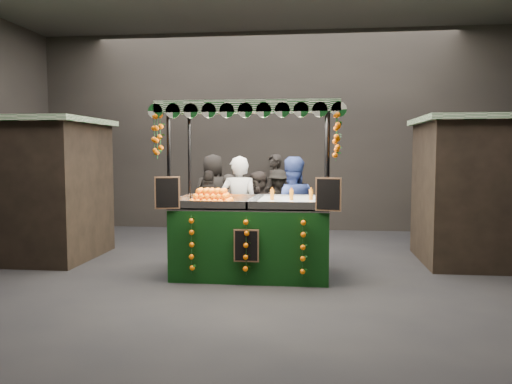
# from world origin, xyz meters

# --- Properties ---
(ground) EXTENTS (12.00, 12.00, 0.00)m
(ground) POSITION_xyz_m (0.00, 0.00, 0.00)
(ground) COLOR black
(ground) RESTS_ON ground
(market_hall) EXTENTS (12.10, 10.10, 5.05)m
(market_hall) POSITION_xyz_m (0.00, 0.00, 3.38)
(market_hall) COLOR black
(market_hall) RESTS_ON ground
(neighbour_stall_left) EXTENTS (3.00, 2.20, 2.60)m
(neighbour_stall_left) POSITION_xyz_m (-4.40, 1.00, 1.31)
(neighbour_stall_left) COLOR black
(neighbour_stall_left) RESTS_ON ground
(neighbour_stall_right) EXTENTS (3.00, 2.20, 2.60)m
(neighbour_stall_right) POSITION_xyz_m (4.40, 1.50, 1.31)
(neighbour_stall_right) COLOR black
(neighbour_stall_right) RESTS_ON ground
(juice_stall) EXTENTS (2.82, 1.66, 2.73)m
(juice_stall) POSITION_xyz_m (0.10, 0.08, 0.85)
(juice_stall) COLOR black
(juice_stall) RESTS_ON ground
(vendor_grey) EXTENTS (0.73, 0.51, 1.91)m
(vendor_grey) POSITION_xyz_m (-0.28, 1.14, 0.95)
(vendor_grey) COLOR gray
(vendor_grey) RESTS_ON ground
(vendor_blue) EXTENTS (1.04, 0.87, 1.90)m
(vendor_blue) POSITION_xyz_m (0.67, 1.13, 0.95)
(vendor_blue) COLOR navy
(vendor_blue) RESTS_ON ground
(shopper_0) EXTENTS (0.67, 0.62, 1.53)m
(shopper_0) POSITION_xyz_m (-0.63, 2.28, 0.76)
(shopper_0) COLOR black
(shopper_0) RESTS_ON ground
(shopper_1) EXTENTS (0.99, 0.96, 1.61)m
(shopper_1) POSITION_xyz_m (0.02, 1.80, 0.81)
(shopper_1) COLOR #292321
(shopper_1) RESTS_ON ground
(shopper_2) EXTENTS (0.94, 0.39, 1.60)m
(shopper_2) POSITION_xyz_m (-1.12, 2.54, 0.80)
(shopper_2) COLOR black
(shopper_2) RESTS_ON ground
(shopper_3) EXTENTS (0.98, 1.16, 1.56)m
(shopper_3) POSITION_xyz_m (0.21, 4.30, 0.78)
(shopper_3) COLOR black
(shopper_3) RESTS_ON ground
(shopper_4) EXTENTS (1.04, 0.77, 1.93)m
(shopper_4) POSITION_xyz_m (-1.28, 3.71, 0.96)
(shopper_4) COLOR black
(shopper_4) RESTS_ON ground
(shopper_5) EXTENTS (1.41, 1.75, 1.87)m
(shopper_5) POSITION_xyz_m (4.50, 2.30, 0.94)
(shopper_5) COLOR #282420
(shopper_5) RESTS_ON ground
(shopper_6) EXTENTS (0.72, 0.83, 1.93)m
(shopper_6) POSITION_xyz_m (0.07, 4.60, 0.96)
(shopper_6) COLOR #292421
(shopper_6) RESTS_ON ground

